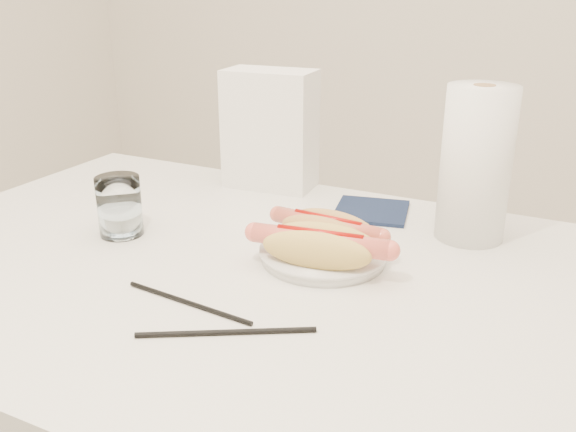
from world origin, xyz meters
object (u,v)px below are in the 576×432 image
at_px(water_glass, 119,206).
at_px(paper_towel_roll, 476,164).
at_px(hotdog_right, 320,246).
at_px(napkin_box, 270,130).
at_px(table, 244,299).
at_px(plate, 323,255).
at_px(hotdog_left, 327,230).

distance_m(water_glass, paper_towel_roll, 0.58).
xyz_separation_m(water_glass, paper_towel_roll, (0.52, 0.25, 0.07)).
xyz_separation_m(hotdog_right, paper_towel_roll, (0.17, 0.23, 0.08)).
height_order(napkin_box, paper_towel_roll, paper_towel_roll).
relative_size(table, hotdog_right, 5.90).
height_order(table, water_glass, water_glass).
xyz_separation_m(plate, paper_towel_roll, (0.18, 0.19, 0.12)).
bearing_deg(plate, napkin_box, 130.34).
height_order(water_glass, napkin_box, napkin_box).
height_order(table, hotdog_left, hotdog_left).
bearing_deg(plate, paper_towel_roll, 46.79).
height_order(plate, napkin_box, napkin_box).
xyz_separation_m(table, plate, (0.10, 0.07, 0.07)).
bearing_deg(hotdog_left, plate, -73.63).
bearing_deg(napkin_box, water_glass, -111.34).
distance_m(hotdog_left, hotdog_right, 0.07).
height_order(table, hotdog_right, hotdog_right).
distance_m(plate, hotdog_left, 0.04).
height_order(water_glass, paper_towel_roll, paper_towel_roll).
relative_size(plate, water_glass, 1.87).
xyz_separation_m(napkin_box, paper_towel_roll, (0.42, -0.09, 0.01)).
bearing_deg(hotdog_left, water_glass, -161.13).
height_order(hotdog_left, water_glass, water_glass).
distance_m(table, napkin_box, 0.42).
bearing_deg(napkin_box, table, -73.12).
bearing_deg(water_glass, table, -2.62).
height_order(plate, water_glass, water_glass).
bearing_deg(napkin_box, hotdog_left, -52.04).
xyz_separation_m(table, water_glass, (-0.24, 0.01, 0.11)).
height_order(table, napkin_box, napkin_box).
bearing_deg(table, hotdog_left, 44.50).
distance_m(napkin_box, paper_towel_roll, 0.43).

